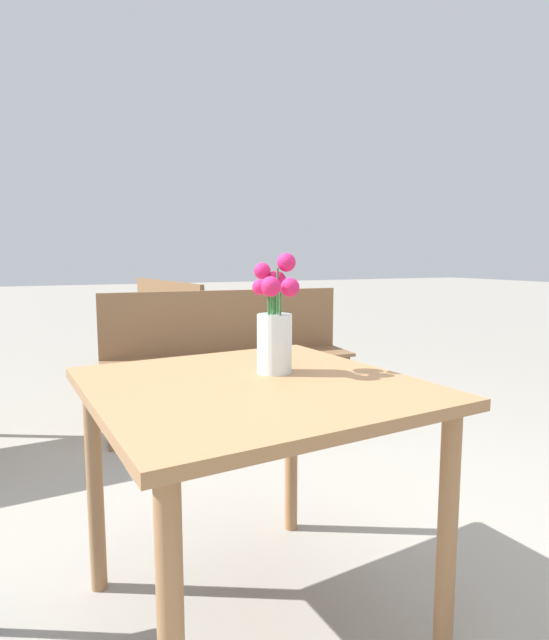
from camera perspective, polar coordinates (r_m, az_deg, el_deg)
name	(u,v)px	position (r m, az deg, el deg)	size (l,w,h in m)	color
ground_plane	(253,621)	(1.70, -2.45, -31.12)	(40.00, 40.00, 0.00)	gray
table_front	(252,417)	(1.41, -2.58, -10.97)	(0.92, 0.95, 0.72)	#9E7047
flower_vase	(275,329)	(1.46, 0.04, -0.98)	(0.14, 0.14, 0.35)	silver
bench_near	(228,353)	(3.16, -5.30, -3.81)	(1.56, 0.47, 0.85)	brown
bench_middle	(157,323)	(4.67, -13.23, -0.38)	(0.57, 1.68, 0.85)	brown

